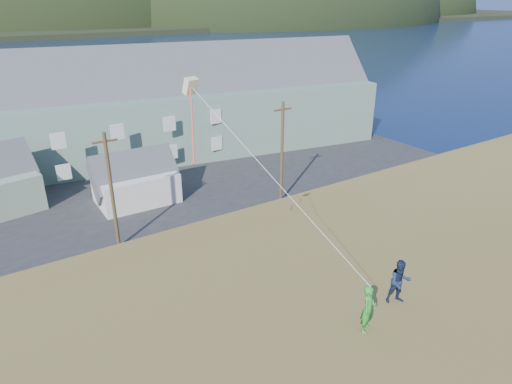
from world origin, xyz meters
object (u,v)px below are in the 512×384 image
(lodge, at_px, (199,101))
(kite_flyer_navy, at_px, (400,282))
(shed_white, at_px, (135,179))
(kite_flyer_green, at_px, (368,309))

(lodge, bearing_deg, kite_flyer_navy, -97.73)
(shed_white, bearing_deg, kite_flyer_green, -93.97)
(shed_white, bearing_deg, kite_flyer_navy, -90.28)
(lodge, distance_m, shed_white, 15.87)
(lodge, height_order, kite_flyer_green, lodge)
(shed_white, distance_m, kite_flyer_green, 28.44)
(shed_white, height_order, kite_flyer_navy, kite_flyer_navy)
(lodge, relative_size, kite_flyer_green, 27.42)
(shed_white, xyz_separation_m, kite_flyer_green, (-2.37, -27.73, 5.85))
(lodge, relative_size, shed_white, 5.97)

